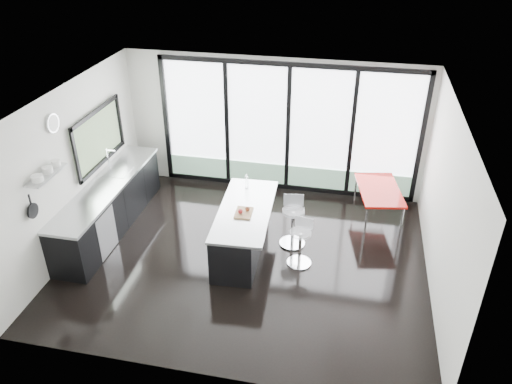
% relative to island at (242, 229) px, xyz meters
% --- Properties ---
extents(floor, '(6.00, 5.00, 0.00)m').
position_rel_island_xyz_m(floor, '(0.14, -0.22, -0.43)').
color(floor, black).
rests_on(floor, ground).
extents(ceiling, '(6.00, 5.00, 0.00)m').
position_rel_island_xyz_m(ceiling, '(0.14, -0.22, 2.37)').
color(ceiling, white).
rests_on(ceiling, wall_back).
extents(wall_back, '(6.00, 0.09, 2.80)m').
position_rel_island_xyz_m(wall_back, '(0.41, 2.24, 0.84)').
color(wall_back, beige).
rests_on(wall_back, ground).
extents(wall_front, '(6.00, 0.00, 2.80)m').
position_rel_island_xyz_m(wall_front, '(0.14, -2.72, 0.97)').
color(wall_front, beige).
rests_on(wall_front, ground).
extents(wall_left, '(0.26, 5.00, 2.80)m').
position_rel_island_xyz_m(wall_left, '(-2.84, 0.05, 1.13)').
color(wall_left, beige).
rests_on(wall_left, ground).
extents(wall_right, '(0.00, 5.00, 2.80)m').
position_rel_island_xyz_m(wall_right, '(3.14, -0.22, 0.97)').
color(wall_right, beige).
rests_on(wall_right, ground).
extents(counter_cabinets, '(0.69, 3.24, 1.36)m').
position_rel_island_xyz_m(counter_cabinets, '(-2.53, 0.18, 0.04)').
color(counter_cabinets, black).
rests_on(counter_cabinets, floor).
extents(island, '(0.97, 2.11, 1.10)m').
position_rel_island_xyz_m(island, '(0.00, 0.00, 0.00)').
color(island, black).
rests_on(island, floor).
extents(bar_stool_near, '(0.50, 0.50, 0.65)m').
position_rel_island_xyz_m(bar_stool_near, '(1.04, -0.19, -0.10)').
color(bar_stool_near, silver).
rests_on(bar_stool_near, floor).
extents(bar_stool_far, '(0.52, 0.52, 0.72)m').
position_rel_island_xyz_m(bar_stool_far, '(0.84, 0.34, -0.07)').
color(bar_stool_far, silver).
rests_on(bar_stool_far, floor).
extents(red_table, '(0.96, 1.40, 0.69)m').
position_rel_island_xyz_m(red_table, '(2.29, 1.43, -0.08)').
color(red_table, '#9C0C07').
rests_on(red_table, floor).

